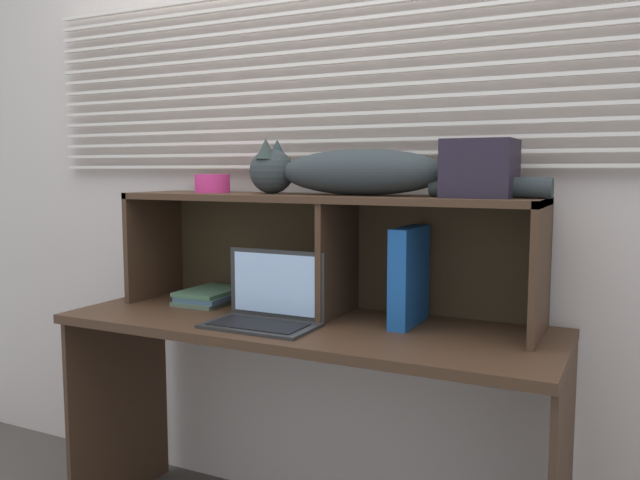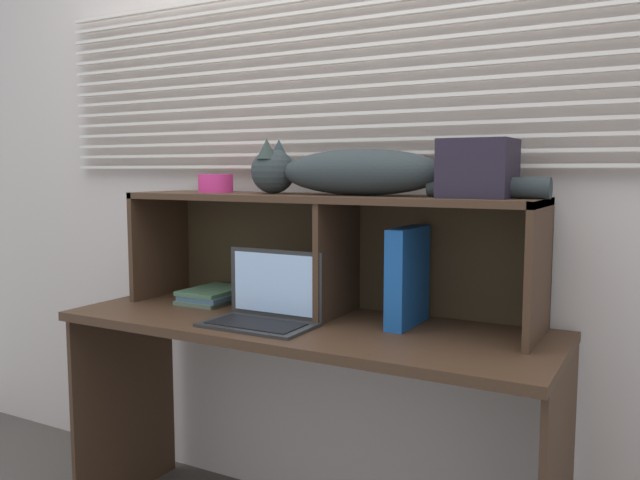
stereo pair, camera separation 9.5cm
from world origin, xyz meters
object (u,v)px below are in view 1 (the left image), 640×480
book_stack (211,296)px  storage_box (480,169)px  cat (349,172)px  laptop (267,308)px  small_basket (212,183)px  binder_upright (409,276)px

book_stack → storage_box: size_ratio=1.25×
cat → laptop: size_ratio=2.87×
book_stack → storage_box: bearing=0.1°
laptop → book_stack: size_ratio=1.38×
cat → laptop: bearing=-132.8°
storage_box → small_basket: bearing=180.0°
small_basket → storage_box: 0.95m
cat → small_basket: (-0.53, -0.00, -0.04)m
cat → small_basket: size_ratio=7.86×
cat → storage_box: 0.42m
book_stack → storage_box: storage_box is taller
book_stack → small_basket: bearing=5.5°
laptop → small_basket: size_ratio=2.74×
small_basket → binder_upright: bearing=0.0°
binder_upright → book_stack: binder_upright is taller
cat → storage_box: bearing=-0.0°
cat → laptop: cat is taller
binder_upright → book_stack: 0.77m
book_stack → small_basket: small_basket is taller
storage_box → laptop: bearing=-161.5°
cat → small_basket: bearing=-180.0°
cat → small_basket: 0.53m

